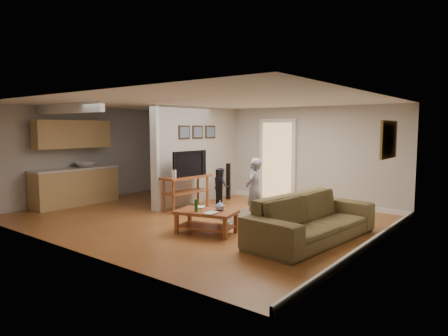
{
  "coord_description": "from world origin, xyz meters",
  "views": [
    {
      "loc": [
        5.77,
        -6.42,
        1.95
      ],
      "look_at": [
        0.53,
        0.3,
        1.1
      ],
      "focal_mm": 32.0,
      "sensor_mm": 36.0,
      "label": 1
    }
  ],
  "objects_px": {
    "tv_console": "(186,179)",
    "speaker_right": "(228,181)",
    "sofa": "(312,240)",
    "toy_basket": "(265,206)",
    "toddler": "(221,203)",
    "coffee_table": "(207,216)",
    "child": "(254,222)",
    "speaker_left": "(219,194)"
  },
  "relations": [
    {
      "from": "coffee_table",
      "to": "tv_console",
      "type": "xyz_separation_m",
      "value": [
        -1.79,
        1.34,
        0.41
      ]
    },
    {
      "from": "toddler",
      "to": "coffee_table",
      "type": "bearing_deg",
      "value": 158.1
    },
    {
      "from": "sofa",
      "to": "toddler",
      "type": "relative_size",
      "value": 2.92
    },
    {
      "from": "child",
      "to": "toddler",
      "type": "distance_m",
      "value": 2.19
    },
    {
      "from": "toy_basket",
      "to": "speaker_left",
      "type": "bearing_deg",
      "value": -119.39
    },
    {
      "from": "coffee_table",
      "to": "toddler",
      "type": "relative_size",
      "value": 1.32
    },
    {
      "from": "speaker_left",
      "to": "toy_basket",
      "type": "bearing_deg",
      "value": 83.99
    },
    {
      "from": "coffee_table",
      "to": "speaker_left",
      "type": "height_order",
      "value": "speaker_left"
    },
    {
      "from": "toddler",
      "to": "speaker_right",
      "type": "bearing_deg",
      "value": -35.23
    },
    {
      "from": "speaker_left",
      "to": "toy_basket",
      "type": "distance_m",
      "value": 1.21
    },
    {
      "from": "tv_console",
      "to": "speaker_right",
      "type": "bearing_deg",
      "value": 95.75
    },
    {
      "from": "speaker_left",
      "to": "toddler",
      "type": "relative_size",
      "value": 1.14
    },
    {
      "from": "sofa",
      "to": "speaker_right",
      "type": "relative_size",
      "value": 2.74
    },
    {
      "from": "sofa",
      "to": "child",
      "type": "relative_size",
      "value": 2.03
    },
    {
      "from": "tv_console",
      "to": "speaker_left",
      "type": "relative_size",
      "value": 1.24
    },
    {
      "from": "child",
      "to": "speaker_right",
      "type": "bearing_deg",
      "value": -141.35
    },
    {
      "from": "sofa",
      "to": "speaker_right",
      "type": "distance_m",
      "value": 4.35
    },
    {
      "from": "coffee_table",
      "to": "child",
      "type": "relative_size",
      "value": 0.92
    },
    {
      "from": "tv_console",
      "to": "toddler",
      "type": "distance_m",
      "value": 1.38
    },
    {
      "from": "toy_basket",
      "to": "toddler",
      "type": "relative_size",
      "value": 0.47
    },
    {
      "from": "tv_console",
      "to": "speaker_right",
      "type": "height_order",
      "value": "tv_console"
    },
    {
      "from": "sofa",
      "to": "coffee_table",
      "type": "relative_size",
      "value": 2.21
    },
    {
      "from": "speaker_right",
      "to": "toy_basket",
      "type": "xyz_separation_m",
      "value": [
        1.79,
        -0.94,
        -0.33
      ]
    },
    {
      "from": "tv_console",
      "to": "toddler",
      "type": "xyz_separation_m",
      "value": [
        0.14,
        1.15,
        -0.74
      ]
    },
    {
      "from": "tv_console",
      "to": "child",
      "type": "bearing_deg",
      "value": 1.21
    },
    {
      "from": "child",
      "to": "toddler",
      "type": "bearing_deg",
      "value": -133.14
    },
    {
      "from": "speaker_left",
      "to": "child",
      "type": "xyz_separation_m",
      "value": [
        0.83,
        0.12,
        -0.53
      ]
    },
    {
      "from": "speaker_right",
      "to": "child",
      "type": "bearing_deg",
      "value": -56.93
    },
    {
      "from": "sofa",
      "to": "toy_basket",
      "type": "relative_size",
      "value": 6.22
    },
    {
      "from": "speaker_right",
      "to": "toddler",
      "type": "relative_size",
      "value": 1.06
    },
    {
      "from": "speaker_right",
      "to": "toddler",
      "type": "bearing_deg",
      "value": -85.12
    },
    {
      "from": "sofa",
      "to": "toddler",
      "type": "distance_m",
      "value": 3.81
    },
    {
      "from": "speaker_left",
      "to": "speaker_right",
      "type": "distance_m",
      "value": 2.3
    },
    {
      "from": "tv_console",
      "to": "toy_basket",
      "type": "xyz_separation_m",
      "value": [
        1.7,
        0.83,
        -0.58
      ]
    },
    {
      "from": "speaker_left",
      "to": "sofa",
      "type": "bearing_deg",
      "value": 13.88
    },
    {
      "from": "tv_console",
      "to": "toddler",
      "type": "relative_size",
      "value": 1.42
    },
    {
      "from": "child",
      "to": "toddler",
      "type": "relative_size",
      "value": 1.44
    },
    {
      "from": "sofa",
      "to": "child",
      "type": "bearing_deg",
      "value": 77.65
    },
    {
      "from": "child",
      "to": "coffee_table",
      "type": "bearing_deg",
      "value": -17.59
    },
    {
      "from": "sofa",
      "to": "tv_console",
      "type": "bearing_deg",
      "value": 86.79
    },
    {
      "from": "tv_console",
      "to": "child",
      "type": "height_order",
      "value": "tv_console"
    },
    {
      "from": "sofa",
      "to": "tv_console",
      "type": "xyz_separation_m",
      "value": [
        -3.53,
        0.57,
        0.74
      ]
    }
  ]
}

